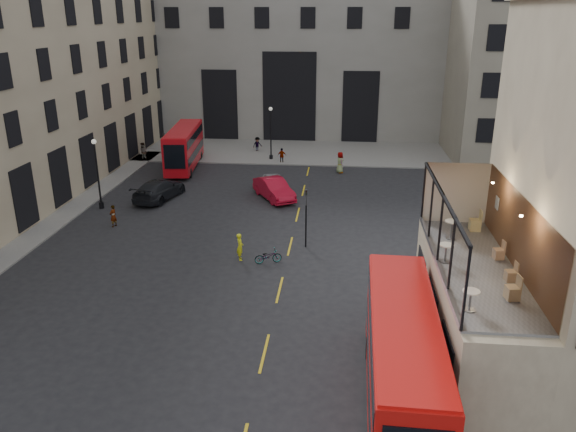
# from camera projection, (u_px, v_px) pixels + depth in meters

# --- Properties ---
(ground) EXTENTS (140.00, 140.00, 0.00)m
(ground) POSITION_uv_depth(u_px,v_px,m) (310.00, 356.00, 24.36)
(ground) COLOR black
(ground) RESTS_ON ground
(host_frontage) EXTENTS (3.00, 11.00, 4.50)m
(host_frontage) POSITION_uv_depth(u_px,v_px,m) (469.00, 318.00, 23.00)
(host_frontage) COLOR #C3B492
(host_frontage) RESTS_ON ground
(cafe_floor) EXTENTS (3.00, 10.00, 0.10)m
(cafe_floor) POSITION_uv_depth(u_px,v_px,m) (475.00, 267.00, 22.21)
(cafe_floor) COLOR slate
(cafe_floor) RESTS_ON host_frontage
(gateway) EXTENTS (35.00, 10.60, 18.00)m
(gateway) POSITION_uv_depth(u_px,v_px,m) (293.00, 54.00, 66.50)
(gateway) COLOR gray
(gateway) RESTS_ON ground
(building_right) EXTENTS (16.60, 18.60, 20.00)m
(building_right) POSITION_uv_depth(u_px,v_px,m) (534.00, 51.00, 56.37)
(building_right) COLOR gray
(building_right) RESTS_ON ground
(pavement_far) EXTENTS (40.00, 12.00, 0.12)m
(pavement_far) POSITION_uv_depth(u_px,v_px,m) (276.00, 150.00, 60.43)
(pavement_far) COLOR slate
(pavement_far) RESTS_ON ground
(traffic_light_near) EXTENTS (0.16, 0.20, 3.80)m
(traffic_light_near) POSITION_uv_depth(u_px,v_px,m) (306.00, 211.00, 34.85)
(traffic_light_near) COLOR black
(traffic_light_near) RESTS_ON ground
(traffic_light_far) EXTENTS (0.16, 0.20, 3.80)m
(traffic_light_far) POSITION_uv_depth(u_px,v_px,m) (165.00, 148.00, 51.09)
(traffic_light_far) COLOR black
(traffic_light_far) RESTS_ON ground
(street_lamp_a) EXTENTS (0.36, 0.36, 5.33)m
(street_lamp_a) POSITION_uv_depth(u_px,v_px,m) (98.00, 178.00, 41.93)
(street_lamp_a) COLOR black
(street_lamp_a) RESTS_ON ground
(street_lamp_b) EXTENTS (0.36, 0.36, 5.33)m
(street_lamp_b) POSITION_uv_depth(u_px,v_px,m) (271.00, 137.00, 55.89)
(street_lamp_b) COLOR black
(street_lamp_b) RESTS_ON ground
(bus_near) EXTENTS (2.61, 10.35, 4.11)m
(bus_near) POSITION_uv_depth(u_px,v_px,m) (402.00, 357.00, 20.25)
(bus_near) COLOR red
(bus_near) RESTS_ON ground
(bus_far) EXTENTS (3.17, 9.88, 3.87)m
(bus_far) POSITION_uv_depth(u_px,v_px,m) (184.00, 146.00, 53.07)
(bus_far) COLOR red
(bus_far) RESTS_ON ground
(car_a) EXTENTS (2.97, 4.87, 1.55)m
(car_a) POSITION_uv_depth(u_px,v_px,m) (275.00, 185.00, 45.82)
(car_a) COLOR #989A9F
(car_a) RESTS_ON ground
(car_b) EXTENTS (4.03, 5.15, 1.64)m
(car_b) POSITION_uv_depth(u_px,v_px,m) (274.00, 189.00, 44.64)
(car_b) COLOR #AE0A20
(car_b) RESTS_ON ground
(car_c) EXTENTS (3.39, 5.88, 1.60)m
(car_c) POSITION_uv_depth(u_px,v_px,m) (159.00, 189.00, 44.56)
(car_c) COLOR black
(car_c) RESTS_ON ground
(bicycle) EXTENTS (1.73, 1.10, 0.86)m
(bicycle) POSITION_uv_depth(u_px,v_px,m) (268.00, 256.00, 33.25)
(bicycle) COLOR gray
(bicycle) RESTS_ON ground
(cyclist) EXTENTS (0.56, 0.70, 1.68)m
(cyclist) POSITION_uv_depth(u_px,v_px,m) (240.00, 247.00, 33.57)
(cyclist) COLOR yellow
(cyclist) RESTS_ON ground
(pedestrian_a) EXTENTS (1.07, 0.91, 1.94)m
(pedestrian_a) POSITION_uv_depth(u_px,v_px,m) (144.00, 152.00, 55.68)
(pedestrian_a) COLOR gray
(pedestrian_a) RESTS_ON ground
(pedestrian_b) EXTENTS (1.20, 1.13, 1.62)m
(pedestrian_b) POSITION_uv_depth(u_px,v_px,m) (257.00, 145.00, 59.64)
(pedestrian_b) COLOR gray
(pedestrian_b) RESTS_ON ground
(pedestrian_c) EXTENTS (0.89, 0.38, 1.52)m
(pedestrian_c) POSITION_uv_depth(u_px,v_px,m) (282.00, 156.00, 55.21)
(pedestrian_c) COLOR gray
(pedestrian_c) RESTS_ON ground
(pedestrian_d) EXTENTS (0.95, 1.12, 1.95)m
(pedestrian_d) POSITION_uv_depth(u_px,v_px,m) (340.00, 162.00, 51.88)
(pedestrian_d) COLOR gray
(pedestrian_d) RESTS_ON ground
(pedestrian_e) EXTENTS (0.55, 0.67, 1.56)m
(pedestrian_e) POSITION_uv_depth(u_px,v_px,m) (113.00, 216.00, 38.81)
(pedestrian_e) COLOR gray
(pedestrian_e) RESTS_ON ground
(cafe_table_near) EXTENTS (0.58, 0.58, 0.73)m
(cafe_table_near) POSITION_uv_depth(u_px,v_px,m) (471.00, 297.00, 18.73)
(cafe_table_near) COLOR white
(cafe_table_near) RESTS_ON cafe_floor
(cafe_table_mid) EXTENTS (0.60, 0.60, 0.75)m
(cafe_table_mid) POSITION_uv_depth(u_px,v_px,m) (446.00, 250.00, 22.39)
(cafe_table_mid) COLOR white
(cafe_table_mid) RESTS_ON cafe_floor
(cafe_table_far) EXTENTS (0.66, 0.66, 0.82)m
(cafe_table_far) POSITION_uv_depth(u_px,v_px,m) (452.00, 227.00, 24.71)
(cafe_table_far) COLOR beige
(cafe_table_far) RESTS_ON cafe_floor
(cafe_chair_a) EXTENTS (0.51, 0.51, 0.89)m
(cafe_chair_a) POSITION_uv_depth(u_px,v_px,m) (513.00, 292.00, 19.53)
(cafe_chair_a) COLOR tan
(cafe_chair_a) RESTS_ON cafe_floor
(cafe_chair_b) EXTENTS (0.42, 0.42, 0.77)m
(cafe_chair_b) POSITION_uv_depth(u_px,v_px,m) (511.00, 275.00, 20.85)
(cafe_chair_b) COLOR tan
(cafe_chair_b) RESTS_ON cafe_floor
(cafe_chair_c) EXTENTS (0.43, 0.43, 0.78)m
(cafe_chair_c) POSITION_uv_depth(u_px,v_px,m) (499.00, 253.00, 22.76)
(cafe_chair_c) COLOR tan
(cafe_chair_c) RESTS_ON cafe_floor
(cafe_chair_d) EXTENTS (0.48, 0.48, 0.98)m
(cafe_chair_d) POSITION_uv_depth(u_px,v_px,m) (475.00, 224.00, 25.72)
(cafe_chair_d) COLOR #CEB876
(cafe_chair_d) RESTS_ON cafe_floor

